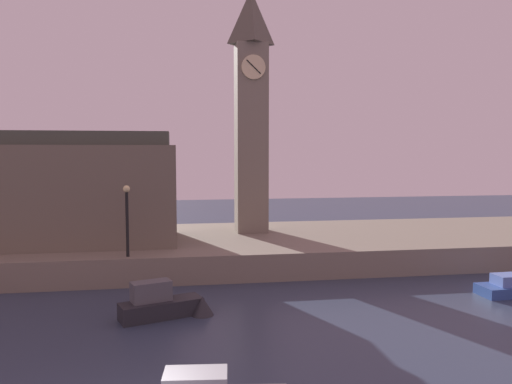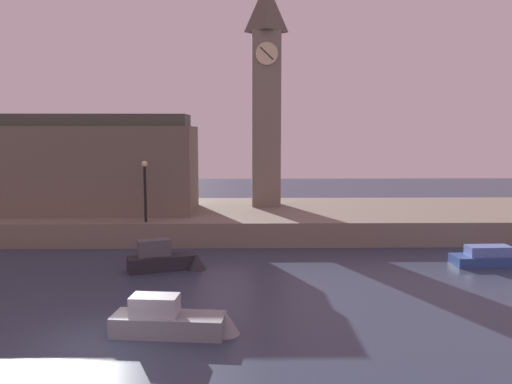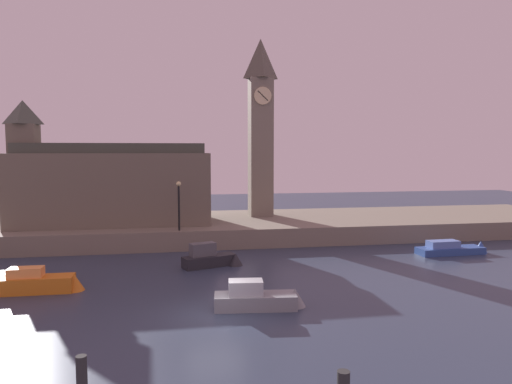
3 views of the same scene
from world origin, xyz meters
The scene contains 5 objects.
far_embankment centered at (0.00, 20.00, 0.75)m, with size 70.00×12.00×1.50m, color slate.
clock_tower centered at (6.10, 21.81, 9.80)m, with size 2.26×2.30×16.02m.
parliament_hall centered at (-7.12, 19.19, 4.77)m, with size 15.61×5.94×9.93m.
streetlamp centered at (-1.42, 14.65, 3.82)m, with size 0.36×0.36×3.70m.
boat_barge_dark centered at (0.63, 9.21, 0.54)m, with size 4.15×2.18×1.58m.
Camera 1 is at (1.06, -11.67, 6.94)m, focal length 35.26 mm.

